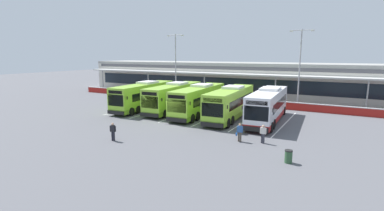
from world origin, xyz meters
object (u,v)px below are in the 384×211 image
at_px(lamp_post_west, 176,62).
at_px(coach_bus_centre, 199,101).
at_px(lamp_post_centre, 300,63).
at_px(coach_bus_leftmost, 144,96).
at_px(coach_bus_right_centre, 230,103).
at_px(litter_bin, 288,156).
at_px(coach_bus_rightmost, 268,106).
at_px(pedestrian_in_dark_coat, 263,133).
at_px(pedestrian_with_handbag, 240,132).
at_px(coach_bus_left_centre, 174,98).
at_px(pedestrian_child, 113,131).

bearing_deg(lamp_post_west, coach_bus_centre, -47.27).
height_order(lamp_post_west, lamp_post_centre, same).
distance_m(coach_bus_leftmost, coach_bus_right_centre, 12.80).
distance_m(lamp_post_centre, litter_bin, 24.02).
height_order(coach_bus_right_centre, lamp_post_centre, lamp_post_centre).
bearing_deg(coach_bus_rightmost, litter_bin, -69.13).
height_order(coach_bus_centre, lamp_post_west, lamp_post_west).
bearing_deg(lamp_post_west, pedestrian_in_dark_coat, -42.91).
bearing_deg(pedestrian_with_handbag, lamp_post_centre, 85.34).
bearing_deg(litter_bin, pedestrian_in_dark_coat, 127.73).
height_order(coach_bus_centre, lamp_post_centre, lamp_post_centre).
height_order(coach_bus_rightmost, pedestrian_with_handbag, coach_bus_rightmost).
xyz_separation_m(coach_bus_leftmost, coach_bus_right_centre, (12.80, 0.13, 0.00)).
distance_m(lamp_post_west, lamp_post_centre, 20.81).
xyz_separation_m(coach_bus_right_centre, litter_bin, (8.89, -11.51, -1.32)).
bearing_deg(litter_bin, lamp_post_centre, 97.66).
bearing_deg(coach_bus_rightmost, pedestrian_in_dark_coat, -78.10).
relative_size(coach_bus_left_centre, pedestrian_with_handbag, 7.59).
height_order(coach_bus_left_centre, pedestrian_in_dark_coat, coach_bus_left_centre).
xyz_separation_m(coach_bus_rightmost, pedestrian_in_dark_coat, (1.76, -8.33, -0.91)).
distance_m(coach_bus_centre, pedestrian_with_handbag, 12.03).
bearing_deg(pedestrian_child, pedestrian_with_handbag, 27.79).
height_order(coach_bus_left_centre, coach_bus_right_centre, same).
relative_size(coach_bus_left_centre, coach_bus_centre, 1.00).
distance_m(coach_bus_left_centre, lamp_post_west, 13.60).
xyz_separation_m(coach_bus_centre, lamp_post_west, (-10.72, 11.60, 4.50)).
distance_m(pedestrian_in_dark_coat, lamp_post_centre, 20.22).
bearing_deg(coach_bus_rightmost, coach_bus_leftmost, -178.07).
xyz_separation_m(coach_bus_right_centre, pedestrian_in_dark_coat, (6.09, -7.89, -0.91)).
relative_size(pedestrian_child, litter_bin, 1.74).
bearing_deg(coach_bus_right_centre, litter_bin, -52.31).
distance_m(coach_bus_leftmost, litter_bin, 24.53).
bearing_deg(pedestrian_in_dark_coat, pedestrian_child, -154.27).
relative_size(coach_bus_leftmost, pedestrian_with_handbag, 7.59).
xyz_separation_m(pedestrian_with_handbag, pedestrian_in_dark_coat, (1.93, 0.48, 0.02)).
relative_size(coach_bus_leftmost, coach_bus_right_centre, 1.00).
bearing_deg(litter_bin, pedestrian_child, -172.00).
distance_m(coach_bus_centre, coach_bus_rightmost, 8.64).
distance_m(pedestrian_with_handbag, litter_bin, 5.69).
bearing_deg(coach_bus_left_centre, lamp_post_centre, 37.41).
xyz_separation_m(coach_bus_leftmost, litter_bin, (21.69, -11.38, -1.32)).
bearing_deg(pedestrian_in_dark_coat, coach_bus_centre, 142.34).
xyz_separation_m(coach_bus_leftmost, coach_bus_centre, (8.49, 0.26, 0.00)).
xyz_separation_m(coach_bus_right_centre, lamp_post_west, (-15.02, 11.73, 4.50)).
bearing_deg(pedestrian_with_handbag, coach_bus_left_centre, 143.96).
relative_size(pedestrian_with_handbag, pedestrian_child, 1.00).
bearing_deg(coach_bus_right_centre, coach_bus_left_centre, 174.85).
height_order(coach_bus_centre, coach_bus_rightmost, same).
xyz_separation_m(coach_bus_left_centre, coach_bus_right_centre, (8.38, -0.76, 0.00)).
relative_size(coach_bus_centre, pedestrian_with_handbag, 7.59).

